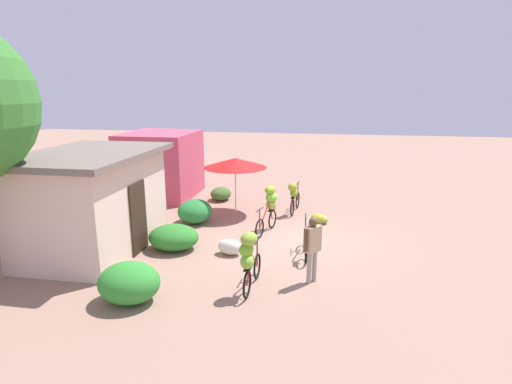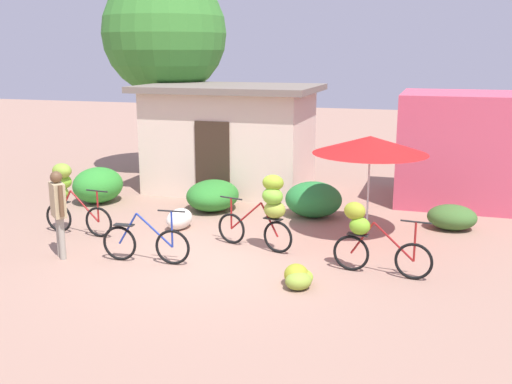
{
  "view_description": "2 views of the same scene",
  "coord_description": "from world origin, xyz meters",
  "px_view_note": "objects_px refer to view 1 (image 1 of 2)",
  "views": [
    {
      "loc": [
        -11.66,
        -0.86,
        4.51
      ],
      "look_at": [
        1.21,
        1.39,
        1.18
      ],
      "focal_mm": 28.89,
      "sensor_mm": 36.0,
      "label": 1
    },
    {
      "loc": [
        3.9,
        -9.49,
        3.69
      ],
      "look_at": [
        0.43,
        1.67,
        0.93
      ],
      "focal_mm": 42.1,
      "sensor_mm": 36.0,
      "label": 2
    }
  ],
  "objects_px": {
    "banana_pile_on_ground": "(319,219)",
    "produce_sack": "(230,247)",
    "person_vendor": "(313,243)",
    "building_low": "(93,201)",
    "bicycle_leftmost": "(249,256)",
    "shop_pink": "(161,164)",
    "bicycle_center_loaded": "(270,204)",
    "bicycle_by_shop": "(294,195)",
    "bicycle_near_pile": "(306,243)",
    "market_umbrella": "(235,163)"
  },
  "relations": [
    {
      "from": "bicycle_near_pile",
      "to": "banana_pile_on_ground",
      "type": "height_order",
      "value": "bicycle_near_pile"
    },
    {
      "from": "banana_pile_on_ground",
      "to": "person_vendor",
      "type": "bearing_deg",
      "value": 179.23
    },
    {
      "from": "building_low",
      "to": "produce_sack",
      "type": "height_order",
      "value": "building_low"
    },
    {
      "from": "bicycle_center_loaded",
      "to": "produce_sack",
      "type": "relative_size",
      "value": 2.31
    },
    {
      "from": "shop_pink",
      "to": "bicycle_near_pile",
      "type": "relative_size",
      "value": 1.95
    },
    {
      "from": "shop_pink",
      "to": "market_umbrella",
      "type": "bearing_deg",
      "value": -117.96
    },
    {
      "from": "bicycle_center_loaded",
      "to": "building_low",
      "type": "bearing_deg",
      "value": 117.39
    },
    {
      "from": "produce_sack",
      "to": "building_low",
      "type": "bearing_deg",
      "value": 93.37
    },
    {
      "from": "building_low",
      "to": "shop_pink",
      "type": "xyz_separation_m",
      "value": [
        6.01,
        0.47,
        -0.08
      ]
    },
    {
      "from": "market_umbrella",
      "to": "bicycle_by_shop",
      "type": "distance_m",
      "value": 2.43
    },
    {
      "from": "market_umbrella",
      "to": "bicycle_by_shop",
      "type": "bearing_deg",
      "value": -83.23
    },
    {
      "from": "bicycle_leftmost",
      "to": "produce_sack",
      "type": "relative_size",
      "value": 2.3
    },
    {
      "from": "market_umbrella",
      "to": "shop_pink",
      "type": "bearing_deg",
      "value": 62.04
    },
    {
      "from": "person_vendor",
      "to": "bicycle_by_shop",
      "type": "bearing_deg",
      "value": 9.25
    },
    {
      "from": "shop_pink",
      "to": "produce_sack",
      "type": "xyz_separation_m",
      "value": [
        -5.79,
        -4.34,
        -1.13
      ]
    },
    {
      "from": "bicycle_by_shop",
      "to": "person_vendor",
      "type": "xyz_separation_m",
      "value": [
        -5.4,
        -0.88,
        0.28
      ]
    },
    {
      "from": "bicycle_leftmost",
      "to": "bicycle_by_shop",
      "type": "bearing_deg",
      "value": -4.49
    },
    {
      "from": "bicycle_leftmost",
      "to": "bicycle_by_shop",
      "type": "height_order",
      "value": "bicycle_leftmost"
    },
    {
      "from": "market_umbrella",
      "to": "bicycle_center_loaded",
      "type": "height_order",
      "value": "market_umbrella"
    },
    {
      "from": "bicycle_leftmost",
      "to": "banana_pile_on_ground",
      "type": "height_order",
      "value": "bicycle_leftmost"
    },
    {
      "from": "bicycle_by_shop",
      "to": "produce_sack",
      "type": "distance_m",
      "value": 4.37
    },
    {
      "from": "bicycle_center_loaded",
      "to": "person_vendor",
      "type": "relative_size",
      "value": 1.0
    },
    {
      "from": "shop_pink",
      "to": "market_umbrella",
      "type": "xyz_separation_m",
      "value": [
        -1.94,
        -3.65,
        0.53
      ]
    },
    {
      "from": "bicycle_by_shop",
      "to": "shop_pink",
      "type": "bearing_deg",
      "value": 73.69
    },
    {
      "from": "shop_pink",
      "to": "market_umbrella",
      "type": "relative_size",
      "value": 1.4
    },
    {
      "from": "market_umbrella",
      "to": "bicycle_by_shop",
      "type": "xyz_separation_m",
      "value": [
        0.25,
        -2.12,
        -1.17
      ]
    },
    {
      "from": "bicycle_by_shop",
      "to": "building_low",
      "type": "bearing_deg",
      "value": 129.24
    },
    {
      "from": "market_umbrella",
      "to": "banana_pile_on_ground",
      "type": "bearing_deg",
      "value": -103.07
    },
    {
      "from": "banana_pile_on_ground",
      "to": "person_vendor",
      "type": "distance_m",
      "value": 4.51
    },
    {
      "from": "shop_pink",
      "to": "produce_sack",
      "type": "distance_m",
      "value": 7.32
    },
    {
      "from": "bicycle_by_shop",
      "to": "banana_pile_on_ground",
      "type": "relative_size",
      "value": 2.27
    },
    {
      "from": "bicycle_by_shop",
      "to": "produce_sack",
      "type": "height_order",
      "value": "bicycle_by_shop"
    },
    {
      "from": "shop_pink",
      "to": "bicycle_leftmost",
      "type": "height_order",
      "value": "shop_pink"
    },
    {
      "from": "bicycle_center_loaded",
      "to": "produce_sack",
      "type": "xyz_separation_m",
      "value": [
        -2.19,
        0.8,
        -0.67
      ]
    },
    {
      "from": "bicycle_by_shop",
      "to": "bicycle_near_pile",
      "type": "bearing_deg",
      "value": -170.4
    },
    {
      "from": "bicycle_center_loaded",
      "to": "bicycle_near_pile",
      "type": "bearing_deg",
      "value": -146.34
    },
    {
      "from": "market_umbrella",
      "to": "person_vendor",
      "type": "xyz_separation_m",
      "value": [
        -5.15,
        -2.99,
        -0.89
      ]
    },
    {
      "from": "bicycle_center_loaded",
      "to": "bicycle_by_shop",
      "type": "xyz_separation_m",
      "value": [
        1.9,
        -0.62,
        -0.18
      ]
    },
    {
      "from": "shop_pink",
      "to": "produce_sack",
      "type": "bearing_deg",
      "value": -143.1
    },
    {
      "from": "banana_pile_on_ground",
      "to": "person_vendor",
      "type": "height_order",
      "value": "person_vendor"
    },
    {
      "from": "bicycle_leftmost",
      "to": "bicycle_center_loaded",
      "type": "bearing_deg",
      "value": 1.83
    },
    {
      "from": "bicycle_by_shop",
      "to": "banana_pile_on_ground",
      "type": "xyz_separation_m",
      "value": [
        -0.96,
        -0.94,
        -0.55
      ]
    },
    {
      "from": "bicycle_center_loaded",
      "to": "bicycle_by_shop",
      "type": "distance_m",
      "value": 2.01
    },
    {
      "from": "bicycle_near_pile",
      "to": "bicycle_center_loaded",
      "type": "distance_m",
      "value": 2.35
    },
    {
      "from": "bicycle_by_shop",
      "to": "produce_sack",
      "type": "bearing_deg",
      "value": 160.82
    },
    {
      "from": "shop_pink",
      "to": "bicycle_near_pile",
      "type": "xyz_separation_m",
      "value": [
        -5.49,
        -6.41,
        -0.99
      ]
    },
    {
      "from": "bicycle_center_loaded",
      "to": "produce_sack",
      "type": "height_order",
      "value": "bicycle_center_loaded"
    },
    {
      "from": "building_low",
      "to": "bicycle_leftmost",
      "type": "bearing_deg",
      "value": -111.07
    },
    {
      "from": "banana_pile_on_ground",
      "to": "produce_sack",
      "type": "bearing_deg",
      "value": 143.01
    },
    {
      "from": "bicycle_near_pile",
      "to": "bicycle_by_shop",
      "type": "height_order",
      "value": "bicycle_by_shop"
    }
  ]
}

